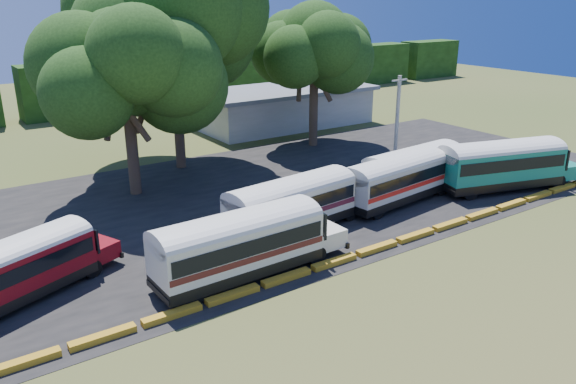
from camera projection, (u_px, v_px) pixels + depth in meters
ground at (323, 280)px, 27.60m from camera, size 160.00×160.00×0.00m
asphalt_strip at (225, 205)px, 37.47m from camera, size 64.00×24.00×0.02m
curb at (311, 270)px, 28.32m from camera, size 53.70×0.45×0.30m
terminal_building at (285, 107)px, 59.88m from camera, size 19.00×9.00×4.00m
treeline_backdrop at (66, 91)px, 63.99m from camera, size 130.00×4.00×6.00m
bus_red at (15, 267)px, 25.18m from camera, size 9.31×5.63×3.01m
bus_cream_west at (242, 241)px, 27.30m from camera, size 10.48×2.83×3.43m
bus_cream_east at (294, 201)px, 32.79m from camera, size 10.26×3.53×3.30m
bus_white_red at (397, 177)px, 37.20m from camera, size 10.20×3.58×3.28m
bus_white_blue at (415, 167)px, 39.35m from camera, size 10.09×3.27×3.26m
bus_teal at (504, 162)px, 39.79m from camera, size 11.31×5.63×3.61m
tree_west at (124, 63)px, 36.78m from camera, size 9.72×9.72×12.64m
tree_center at (172, 19)px, 41.98m from camera, size 12.09×12.09×16.03m
tree_east at (315, 40)px, 49.41m from camera, size 9.00×9.00×12.92m
utility_pole at (397, 121)px, 44.57m from camera, size 1.60×0.30×7.40m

